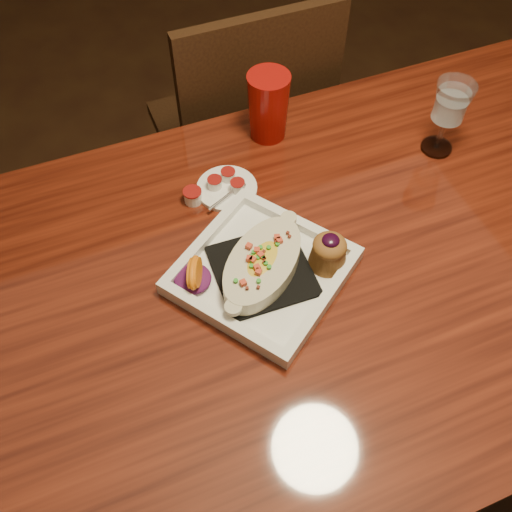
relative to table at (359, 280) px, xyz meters
name	(u,v)px	position (x,y,z in m)	size (l,w,h in m)	color
floor	(326,405)	(0.00, 0.00, -0.65)	(7.00, 7.00, 0.00)	#322010
table	(359,280)	(0.00, 0.00, 0.00)	(1.50, 0.90, 0.75)	maroon
chair_far	(244,134)	(0.00, 0.63, -0.15)	(0.42, 0.42, 0.93)	black
plate	(269,266)	(-0.19, 0.02, 0.12)	(0.37, 0.37, 0.08)	white
goblet	(450,106)	(0.26, 0.18, 0.21)	(0.08, 0.08, 0.16)	silver
saucer	(227,187)	(-0.19, 0.24, 0.11)	(0.12, 0.12, 0.08)	white
creamer_loose	(193,196)	(-0.26, 0.23, 0.11)	(0.04, 0.04, 0.03)	white
red_tumbler	(268,106)	(-0.05, 0.36, 0.17)	(0.09, 0.09, 0.15)	#A00F0B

